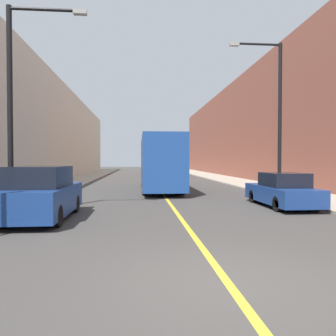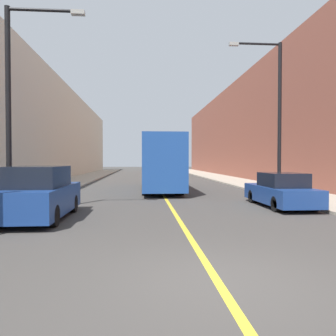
{
  "view_description": "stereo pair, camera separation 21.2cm",
  "coord_description": "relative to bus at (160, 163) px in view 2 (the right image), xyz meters",
  "views": [
    {
      "loc": [
        -1.48,
        -5.33,
        2.04
      ],
      "look_at": [
        0.43,
        15.86,
        1.55
      ],
      "focal_mm": 35.0,
      "sensor_mm": 36.0,
      "label": 1
    },
    {
      "loc": [
        -1.27,
        -5.35,
        2.04
      ],
      "look_at": [
        0.43,
        15.86,
        1.55
      ],
      "focal_mm": 35.0,
      "sensor_mm": 36.0,
      "label": 2
    }
  ],
  "objects": [
    {
      "name": "ground_plane",
      "position": [
        0.03,
        -17.1,
        -1.9
      ],
      "size": [
        200.0,
        200.0,
        0.0
      ],
      "primitive_type": "plane",
      "color": "#3F3D3A"
    },
    {
      "name": "sidewalk_left",
      "position": [
        -7.75,
        12.9,
        -1.84
      ],
      "size": [
        3.72,
        72.0,
        0.11
      ],
      "primitive_type": "cube",
      "color": "#A89E8C",
      "rests_on": "ground"
    },
    {
      "name": "sidewalk_right",
      "position": [
        7.82,
        12.9,
        -1.84
      ],
      "size": [
        3.72,
        72.0,
        0.11
      ],
      "primitive_type": "cube",
      "color": "#A89E8C",
      "rests_on": "ground"
    },
    {
      "name": "building_row_left",
      "position": [
        -11.62,
        12.9,
        3.42
      ],
      "size": [
        4.0,
        72.0,
        10.63
      ],
      "primitive_type": "cube",
      "color": "beige",
      "rests_on": "ground"
    },
    {
      "name": "building_row_right",
      "position": [
        11.68,
        12.9,
        3.8
      ],
      "size": [
        4.0,
        72.0,
        11.38
      ],
      "primitive_type": "cube",
      "color": "brown",
      "rests_on": "ground"
    },
    {
      "name": "road_center_line",
      "position": [
        0.03,
        12.9,
        -1.89
      ],
      "size": [
        0.16,
        72.0,
        0.01
      ],
      "primitive_type": "cube",
      "color": "gold",
      "rests_on": "ground"
    },
    {
      "name": "bus",
      "position": [
        0.0,
        0.0,
        0.0
      ],
      "size": [
        2.47,
        10.63,
        3.57
      ],
      "color": "#1E4793",
      "rests_on": "ground"
    },
    {
      "name": "parked_suv_left",
      "position": [
        -4.8,
        -10.83,
        -1.04
      ],
      "size": [
        1.95,
        4.67,
        1.84
      ],
      "color": "navy",
      "rests_on": "ground"
    },
    {
      "name": "car_right_near",
      "position": [
        4.85,
        -8.56,
        -1.22
      ],
      "size": [
        1.78,
        4.55,
        1.5
      ],
      "color": "navy",
      "rests_on": "ground"
    },
    {
      "name": "street_lamp_left",
      "position": [
        -5.92,
        -9.79,
        2.61
      ],
      "size": [
        2.92,
        0.24,
        7.64
      ],
      "color": "black",
      "rests_on": "sidewalk_left"
    },
    {
      "name": "street_lamp_right",
      "position": [
        6.0,
        -5.12,
        2.96
      ],
      "size": [
        2.92,
        0.24,
        8.32
      ],
      "color": "black",
      "rests_on": "sidewalk_right"
    }
  ]
}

